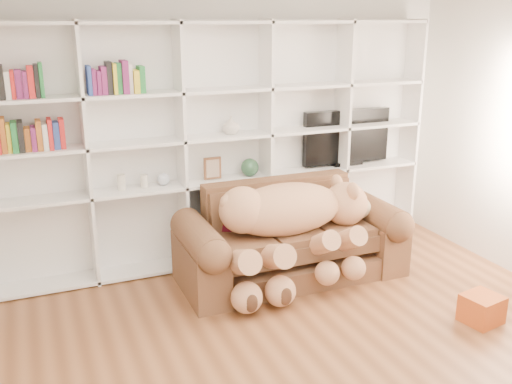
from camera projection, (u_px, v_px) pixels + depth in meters
name	position (u px, v px, depth m)	size (l,w,h in m)	color
floor	(338.00, 383.00, 3.93)	(5.00, 5.00, 0.00)	brown
wall_back	(218.00, 128.00, 5.74)	(5.00, 0.02, 2.70)	silver
bookshelf	(199.00, 136.00, 5.55)	(4.43, 0.35, 2.40)	white
sofa	(290.00, 243.00, 5.48)	(2.13, 0.92, 0.90)	brown
teddy_bear	(291.00, 221.00, 5.21)	(1.64, 0.89, 0.95)	tan
throw_pillow	(235.00, 216.00, 5.34)	(0.35, 0.11, 0.35)	maroon
gift_box	(482.00, 309.00, 4.69)	(0.29, 0.27, 0.23)	#B64A18
tv	(346.00, 138.00, 6.19)	(1.02, 0.18, 0.60)	black
picture_frame	(212.00, 168.00, 5.63)	(0.18, 0.03, 0.22)	brown
green_vase	(250.00, 167.00, 5.78)	(0.18, 0.18, 0.18)	#2B5337
figurine_tall	(121.00, 182.00, 5.32)	(0.08, 0.08, 0.15)	beige
figurine_short	(144.00, 181.00, 5.40)	(0.07, 0.07, 0.13)	beige
snow_globe	(164.00, 179.00, 5.47)	(0.12, 0.12, 0.12)	silver
shelf_vase	(231.00, 125.00, 5.58)	(0.17, 0.17, 0.18)	beige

